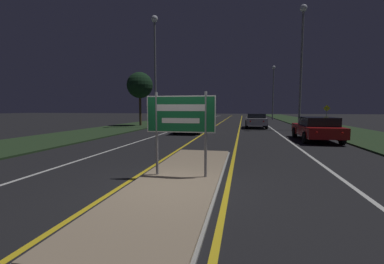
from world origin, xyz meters
TOP-DOWN VIEW (x-y plane):
  - ground_plane at (0.00, 0.00)m, footprint 160.00×160.00m
  - median_island at (0.00, 0.64)m, footprint 2.15×8.39m
  - verge_left at (-9.50, 20.00)m, footprint 5.00×100.00m
  - verge_right at (9.50, 20.00)m, footprint 5.00×100.00m
  - centre_line_yellow_left at (-1.26, 25.00)m, footprint 0.12×70.00m
  - centre_line_yellow_right at (1.26, 25.00)m, footprint 0.12×70.00m
  - lane_line_white_left at (-4.20, 25.00)m, footprint 0.12×70.00m
  - lane_line_white_right at (4.20, 25.00)m, footprint 0.12×70.00m
  - edge_line_white_left at (-7.20, 25.00)m, footprint 0.10×70.00m
  - edge_line_white_right at (7.20, 25.00)m, footprint 0.10×70.00m
  - highway_sign at (0.00, 0.64)m, footprint 1.83×0.07m
  - streetlight_left_near at (-6.55, 17.36)m, footprint 0.62×0.62m
  - streetlight_right_near at (6.27, 17.38)m, footprint 0.59×0.59m
  - streetlight_right_far at (6.12, 36.55)m, footprint 0.50×0.50m
  - car_receding_0 at (5.76, 10.00)m, footprint 2.03×4.71m
  - car_receding_1 at (2.77, 19.05)m, footprint 1.94×4.10m
  - car_approaching_0 at (-2.34, 13.39)m, footprint 1.94×4.46m
  - warning_sign at (8.99, 19.36)m, footprint 0.60×0.06m
  - roadside_palm_left at (-8.90, 19.24)m, footprint 2.65×2.65m

SIDE VIEW (x-z plane):
  - ground_plane at x=0.00m, z-range 0.00..0.00m
  - centre_line_yellow_left at x=-1.26m, z-range 0.00..0.01m
  - centre_line_yellow_right at x=1.26m, z-range 0.00..0.01m
  - lane_line_white_left at x=-4.20m, z-range 0.00..0.01m
  - lane_line_white_right at x=4.20m, z-range 0.00..0.01m
  - edge_line_white_left at x=-7.20m, z-range 0.00..0.01m
  - edge_line_white_right at x=7.20m, z-range 0.00..0.01m
  - verge_left at x=-9.50m, z-range 0.00..0.08m
  - verge_right at x=9.50m, z-range 0.00..0.08m
  - median_island at x=0.00m, z-range -0.01..0.09m
  - car_receding_0 at x=5.76m, z-range 0.04..1.41m
  - car_receding_1 at x=2.77m, z-range 0.06..1.42m
  - car_approaching_0 at x=-2.34m, z-range 0.05..1.52m
  - warning_sign at x=8.99m, z-range 0.30..2.39m
  - highway_sign at x=0.00m, z-range 0.53..2.73m
  - roadside_palm_left at x=-8.90m, z-range 1.46..6.93m
  - streetlight_right_far at x=6.12m, z-range 1.13..9.58m
  - streetlight_right_near at x=6.27m, z-range 1.76..12.10m
  - streetlight_left_near at x=-6.55m, z-range 1.92..12.25m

